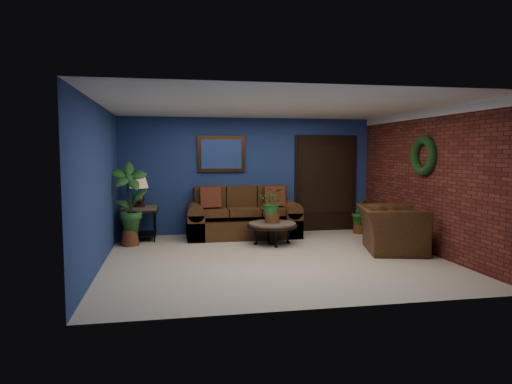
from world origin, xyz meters
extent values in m
plane|color=beige|center=(0.00, 0.00, 0.00)|extent=(5.50, 5.50, 0.00)
cube|color=navy|center=(0.00, 2.50, 1.25)|extent=(5.50, 0.04, 2.50)
cube|color=navy|center=(-2.75, 0.00, 1.25)|extent=(0.04, 5.00, 2.50)
cube|color=maroon|center=(2.75, 0.00, 1.25)|extent=(0.04, 5.00, 2.50)
cube|color=white|center=(0.00, 0.00, 2.50)|extent=(5.50, 5.00, 0.02)
cube|color=white|center=(2.72, 0.00, 2.43)|extent=(0.03, 5.00, 0.14)
cube|color=#482912|center=(-0.60, 2.46, 1.72)|extent=(1.02, 0.06, 0.77)
cube|color=black|center=(1.75, 2.47, 1.05)|extent=(1.44, 0.06, 2.18)
torus|color=black|center=(2.69, 0.05, 1.70)|extent=(0.16, 0.72, 0.72)
cube|color=#4C2C15|center=(-0.21, 2.00, 0.19)|extent=(2.32, 1.00, 0.38)
cube|color=#4C2C15|center=(-0.21, 2.36, 0.54)|extent=(1.98, 0.27, 0.95)
cube|color=#4C2C15|center=(-0.87, 1.94, 0.54)|extent=(0.64, 0.69, 0.15)
cube|color=#4C2C15|center=(-0.21, 1.94, 0.54)|extent=(0.64, 0.69, 0.15)
cube|color=#4C2C15|center=(0.45, 1.94, 0.54)|extent=(0.64, 0.69, 0.15)
cube|color=#4C2C15|center=(-1.20, 2.00, 0.26)|extent=(0.34, 1.00, 0.53)
cube|color=#4C2C15|center=(0.78, 2.00, 0.26)|extent=(0.34, 1.00, 0.53)
cube|color=#612718|center=(-0.89, 1.98, 0.83)|extent=(0.42, 0.13, 0.42)
cube|color=#612718|center=(0.46, 1.98, 0.83)|extent=(0.42, 0.13, 0.42)
cylinder|color=#494440|center=(0.22, 1.15, 0.39)|extent=(0.91, 0.91, 0.05)
cylinder|color=black|center=(0.22, 1.15, 0.35)|extent=(0.96, 0.96, 0.05)
cylinder|color=black|center=(0.22, 1.15, 0.18)|extent=(0.14, 0.14, 0.36)
cube|color=#494440|center=(-2.30, 2.05, 0.65)|extent=(0.69, 0.69, 0.05)
cube|color=black|center=(-2.30, 2.05, 0.61)|extent=(0.74, 0.74, 0.04)
cube|color=black|center=(-2.30, 2.05, 0.12)|extent=(0.62, 0.62, 0.03)
cylinder|color=black|center=(-2.59, 1.76, 0.32)|extent=(0.03, 0.03, 0.65)
cylinder|color=black|center=(-2.01, 1.76, 0.32)|extent=(0.03, 0.03, 0.65)
cylinder|color=black|center=(-2.59, 2.34, 0.32)|extent=(0.03, 0.03, 0.65)
cylinder|color=black|center=(-2.01, 2.34, 0.32)|extent=(0.03, 0.03, 0.65)
cylinder|color=#482912|center=(-2.30, 2.05, 0.69)|extent=(0.22, 0.22, 0.05)
sphere|color=#482912|center=(-2.30, 2.05, 0.81)|extent=(0.20, 0.20, 0.20)
cylinder|color=#482912|center=(-2.30, 2.05, 0.97)|extent=(0.02, 0.02, 0.26)
cone|color=#997C54|center=(-2.30, 2.05, 1.16)|extent=(0.37, 0.37, 0.26)
cube|color=#5B311A|center=(0.38, 2.05, 0.46)|extent=(0.49, 0.49, 0.04)
torus|color=#5B311A|center=(0.42, 2.24, 0.79)|extent=(0.39, 0.11, 0.39)
cylinder|color=#5B311A|center=(0.17, 1.91, 0.22)|extent=(0.03, 0.03, 0.44)
cylinder|color=#5B311A|center=(0.53, 1.84, 0.22)|extent=(0.03, 0.03, 0.44)
cylinder|color=#5B311A|center=(0.24, 2.26, 0.22)|extent=(0.03, 0.03, 0.44)
cylinder|color=#5B311A|center=(0.59, 2.19, 0.22)|extent=(0.03, 0.03, 0.44)
imported|color=#4C2C15|center=(2.15, 0.12, 0.40)|extent=(1.35, 1.46, 0.80)
cylinder|color=brown|center=(0.22, 1.15, 0.50)|extent=(0.28, 0.28, 0.18)
imported|color=#1A5521|center=(0.22, 1.15, 0.82)|extent=(0.61, 0.57, 0.55)
cylinder|color=brown|center=(2.35, 1.95, 0.10)|extent=(0.26, 0.26, 0.20)
imported|color=#1A5521|center=(2.35, 1.95, 0.46)|extent=(0.39, 0.34, 0.62)
cylinder|color=brown|center=(-2.45, 1.53, 0.15)|extent=(0.34, 0.34, 0.30)
imported|color=#1A5521|center=(-2.45, 1.53, 0.92)|extent=(0.77, 0.58, 1.34)
camera|label=1|loc=(-1.68, -7.28, 1.76)|focal=32.00mm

